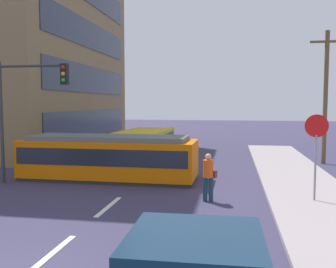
# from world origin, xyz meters

# --- Properties ---
(ground_plane) EXTENTS (120.00, 120.00, 0.00)m
(ground_plane) POSITION_xyz_m (0.00, 10.00, 0.00)
(ground_plane) COLOR #383450
(sidewalk_curb_right) EXTENTS (3.20, 36.00, 0.14)m
(sidewalk_curb_right) POSITION_xyz_m (6.80, 6.00, 0.07)
(sidewalk_curb_right) COLOR #9E9393
(sidewalk_curb_right) RESTS_ON ground
(lane_stripe_1) EXTENTS (0.16, 2.40, 0.01)m
(lane_stripe_1) POSITION_xyz_m (0.00, 2.00, 0.01)
(lane_stripe_1) COLOR silver
(lane_stripe_1) RESTS_ON ground
(lane_stripe_2) EXTENTS (0.16, 2.40, 0.01)m
(lane_stripe_2) POSITION_xyz_m (0.00, 6.00, 0.01)
(lane_stripe_2) COLOR silver
(lane_stripe_2) RESTS_ON ground
(lane_stripe_3) EXTENTS (0.16, 2.40, 0.01)m
(lane_stripe_3) POSITION_xyz_m (0.00, 16.29, 0.01)
(lane_stripe_3) COLOR silver
(lane_stripe_3) RESTS_ON ground
(lane_stripe_4) EXTENTS (0.16, 2.40, 0.01)m
(lane_stripe_4) POSITION_xyz_m (0.00, 22.29, 0.01)
(lane_stripe_4) COLOR silver
(lane_stripe_4) RESTS_ON ground
(streetcar_tram) EXTENTS (7.78, 2.63, 1.96)m
(streetcar_tram) POSITION_xyz_m (-1.44, 10.29, 1.01)
(streetcar_tram) COLOR #DD6705
(streetcar_tram) RESTS_ON ground
(city_bus) EXTENTS (2.67, 5.60, 1.79)m
(city_bus) POSITION_xyz_m (-1.11, 16.04, 1.03)
(city_bus) COLOR gold
(city_bus) RESTS_ON ground
(pedestrian_crossing) EXTENTS (0.48, 0.36, 1.67)m
(pedestrian_crossing) POSITION_xyz_m (3.18, 7.19, 0.94)
(pedestrian_crossing) COLOR #1A3A4C
(pedestrian_crossing) RESTS_ON ground
(stop_sign) EXTENTS (0.76, 0.07, 2.88)m
(stop_sign) POSITION_xyz_m (6.72, 7.45, 2.19)
(stop_sign) COLOR gray
(stop_sign) RESTS_ON sidewalk_curb_right
(traffic_light_mast) EXTENTS (3.08, 0.33, 5.11)m
(traffic_light_mast) POSITION_xyz_m (-4.41, 8.76, 3.59)
(traffic_light_mast) COLOR #333333
(traffic_light_mast) RESTS_ON ground
(utility_pole_mid) EXTENTS (1.80, 0.24, 7.36)m
(utility_pole_mid) POSITION_xyz_m (9.04, 16.43, 3.86)
(utility_pole_mid) COLOR brown
(utility_pole_mid) RESTS_ON ground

